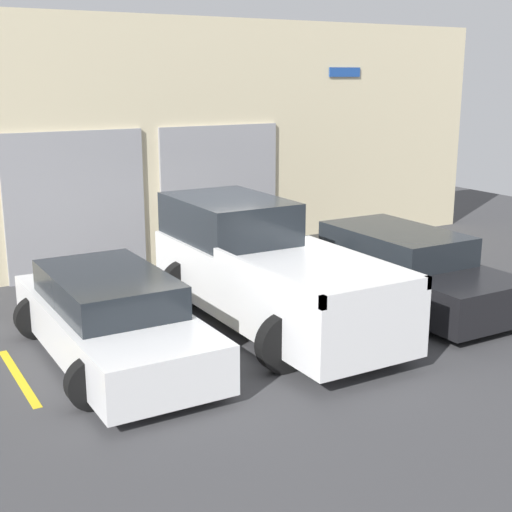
# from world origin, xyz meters

# --- Properties ---
(ground_plane) EXTENTS (28.00, 28.00, 0.00)m
(ground_plane) POSITION_xyz_m (0.00, 0.00, 0.00)
(ground_plane) COLOR #3D3D3F
(shophouse_building) EXTENTS (17.58, 0.68, 5.27)m
(shophouse_building) POSITION_xyz_m (-0.00, 3.29, 2.61)
(shophouse_building) COLOR beige
(shophouse_building) RESTS_ON ground
(pickup_truck) EXTENTS (2.46, 5.41, 1.95)m
(pickup_truck) POSITION_xyz_m (0.00, -1.31, 0.91)
(pickup_truck) COLOR white
(pickup_truck) RESTS_ON ground
(sedan_white) EXTENTS (2.18, 4.63, 1.29)m
(sedan_white) POSITION_xyz_m (-2.73, -1.60, 0.61)
(sedan_white) COLOR white
(sedan_white) RESTS_ON ground
(sedan_side) EXTENTS (2.20, 4.77, 1.34)m
(sedan_side) POSITION_xyz_m (2.73, -1.60, 0.63)
(sedan_side) COLOR black
(sedan_side) RESTS_ON ground
(parking_stripe_far_left) EXTENTS (0.12, 2.20, 0.01)m
(parking_stripe_far_left) POSITION_xyz_m (-4.09, -1.63, 0.00)
(parking_stripe_far_left) COLOR gold
(parking_stripe_far_left) RESTS_ON ground
(parking_stripe_left) EXTENTS (0.12, 2.20, 0.01)m
(parking_stripe_left) POSITION_xyz_m (-1.36, -1.63, 0.00)
(parking_stripe_left) COLOR gold
(parking_stripe_left) RESTS_ON ground
(parking_stripe_centre) EXTENTS (0.12, 2.20, 0.01)m
(parking_stripe_centre) POSITION_xyz_m (1.36, -1.63, 0.00)
(parking_stripe_centre) COLOR gold
(parking_stripe_centre) RESTS_ON ground
(parking_stripe_right) EXTENTS (0.12, 2.20, 0.01)m
(parking_stripe_right) POSITION_xyz_m (4.09, -1.63, 0.00)
(parking_stripe_right) COLOR gold
(parking_stripe_right) RESTS_ON ground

